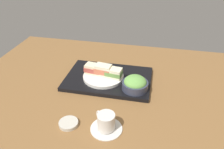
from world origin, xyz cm
name	(u,v)px	position (x,y,z in cm)	size (l,w,h in cm)	color
ground_plane	(106,87)	(0.00, 0.00, -1.50)	(140.00, 100.00, 3.00)	brown
serving_tray	(108,79)	(-0.63, -4.02, 0.96)	(43.40, 29.12, 1.93)	black
sandwich_plate	(103,77)	(1.74, -2.92, 2.68)	(20.64, 20.64, 1.50)	silver
sandwich_near	(114,73)	(-3.81, -2.05, 5.96)	(8.62, 6.33, 5.07)	#EFE5C1
sandwich_middle	(103,70)	(1.74, -2.92, 6.39)	(8.94, 6.35, 5.92)	#EFE5C1
sandwich_far	(93,69)	(7.29, -3.78, 5.97)	(8.83, 6.38, 5.07)	beige
salad_bowl	(135,84)	(-15.16, 3.37, 4.84)	(12.34, 12.34, 6.73)	#33384C
coffee_cup	(106,123)	(-7.24, 29.41, 3.14)	(12.45, 12.45, 7.26)	silver
small_sauce_dish	(69,123)	(7.79, 30.36, 0.73)	(7.68, 7.68, 1.45)	beige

